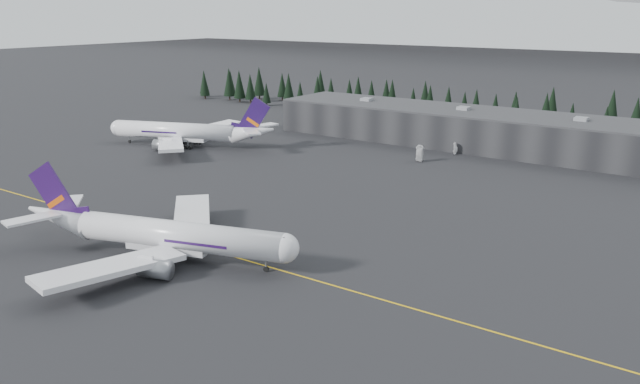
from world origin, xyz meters
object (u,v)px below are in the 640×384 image
Objects in this scene: terminal at (489,130)px; gse_vehicle_a at (420,159)px; gse_vehicle_b at (455,152)px; jet_parked at (189,132)px; jet_main at (156,233)px.

terminal reaches higher than gse_vehicle_a.
gse_vehicle_b is (5.20, 16.38, -0.05)m from gse_vehicle_a.
jet_parked is 82.16m from gse_vehicle_a.
terminal is 18.28m from gse_vehicle_b.
gse_vehicle_b is at bearing -173.78° from jet_parked.
jet_main is 13.95× the size of gse_vehicle_b.
terminal is 28.93× the size of gse_vehicle_a.
gse_vehicle_a is at bearing 177.59° from jet_parked.
jet_main is at bearing -97.48° from terminal.
jet_parked reaches higher than jet_main.
jet_main is 119.77m from gse_vehicle_b.
gse_vehicle_b is (83.22, 41.74, -4.51)m from jet_parked.
gse_vehicle_b is at bearing 67.26° from jet_main.
gse_vehicle_a is at bearing -107.79° from terminal.
terminal is at bearing 80.66° from gse_vehicle_a.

